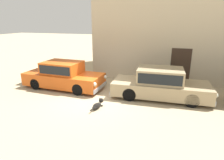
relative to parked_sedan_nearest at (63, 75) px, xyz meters
The scene contains 5 objects.
ground_plane 2.31m from the parked_sedan_nearest, 21.70° to the right, with size 80.00×80.00×0.00m, color tan.
parked_sedan_nearest is the anchor object (origin of this frame).
parked_sedan_second 5.21m from the parked_sedan_nearest, ahead, with size 4.76×1.96×1.46m.
apartment_block 10.98m from the parked_sedan_nearest, 34.24° to the left, with size 15.69×6.32×9.21m.
stray_dog_spotted 3.41m from the parked_sedan_nearest, 34.55° to the right, with size 0.33×1.06×0.36m.
Camera 1 is at (3.62, -8.12, 3.63)m, focal length 30.84 mm.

